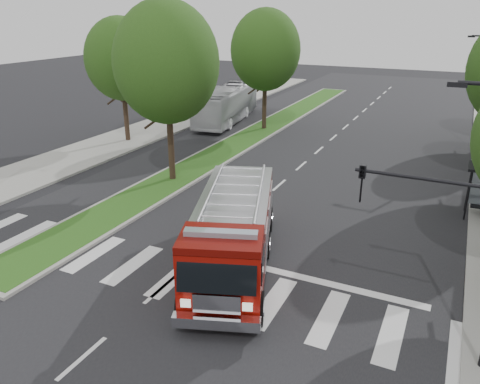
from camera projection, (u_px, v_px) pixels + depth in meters
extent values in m
plane|color=black|center=(213.00, 243.00, 20.39)|extent=(140.00, 140.00, 0.00)
cube|color=gray|center=(106.00, 146.00, 34.59)|extent=(5.00, 80.00, 0.15)
cube|color=gray|center=(254.00, 134.00, 37.90)|extent=(3.00, 50.00, 0.14)
cube|color=#234E16|center=(254.00, 133.00, 37.87)|extent=(2.60, 49.50, 0.02)
cylinder|color=black|center=(468.00, 196.00, 22.22)|extent=(0.08, 0.08, 2.50)
cylinder|color=black|center=(469.00, 188.00, 23.23)|extent=(0.08, 0.08, 2.50)
cylinder|color=black|center=(171.00, 143.00, 27.00)|extent=(0.36, 0.36, 4.62)
ellipsoid|color=#17340E|center=(166.00, 63.00, 25.36)|extent=(5.80, 5.80, 6.67)
cylinder|color=black|center=(264.00, 104.00, 38.81)|extent=(0.36, 0.36, 4.40)
ellipsoid|color=#17340E|center=(265.00, 50.00, 37.24)|extent=(5.60, 5.60, 6.44)
cylinder|color=black|center=(126.00, 115.00, 35.33)|extent=(0.36, 0.36, 4.18)
ellipsoid|color=#17340E|center=(121.00, 59.00, 33.84)|extent=(5.20, 5.20, 5.98)
cube|color=black|center=(457.00, 84.00, 11.10)|extent=(0.45, 0.20, 0.12)
cylinder|color=black|center=(433.00, 180.00, 12.07)|extent=(4.00, 0.10, 0.10)
imported|color=black|center=(361.00, 184.00, 12.94)|extent=(0.18, 0.22, 1.10)
cube|color=black|center=(471.00, 36.00, 30.85)|extent=(0.45, 0.20, 0.12)
cube|color=#580804|center=(233.00, 254.00, 18.40)|extent=(5.42, 9.17, 0.26)
cube|color=maroon|center=(236.00, 220.00, 18.78)|extent=(4.72, 7.20, 2.10)
cube|color=maroon|center=(221.00, 273.00, 14.99)|extent=(3.10, 2.66, 2.20)
cube|color=#B2B2B7|center=(236.00, 194.00, 18.38)|extent=(4.72, 7.20, 0.13)
cylinder|color=#B2B2B7|center=(212.00, 189.00, 18.39)|extent=(2.21, 5.96, 0.10)
cylinder|color=#B2B2B7|center=(260.00, 190.00, 18.21)|extent=(2.21, 5.96, 0.10)
cube|color=silver|center=(216.00, 322.00, 14.24)|extent=(2.69, 1.26, 0.37)
cube|color=#8C99A5|center=(221.00, 233.00, 14.48)|extent=(2.30, 1.12, 0.19)
cylinder|color=black|center=(184.00, 304.00, 15.20)|extent=(0.73, 1.21, 1.15)
cylinder|color=black|center=(258.00, 309.00, 14.97)|extent=(0.73, 1.21, 1.15)
cylinder|color=black|center=(207.00, 242.00, 19.28)|extent=(0.73, 1.21, 1.15)
cylinder|color=black|center=(265.00, 245.00, 19.04)|extent=(0.73, 1.21, 1.15)
cylinder|color=black|center=(216.00, 217.00, 21.61)|extent=(0.73, 1.21, 1.15)
cylinder|color=black|center=(268.00, 219.00, 21.37)|extent=(0.73, 1.21, 1.15)
imported|color=silver|center=(227.00, 104.00, 42.03)|extent=(4.40, 11.57, 3.15)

